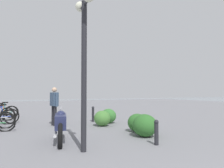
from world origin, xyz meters
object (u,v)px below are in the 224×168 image
at_px(bicycle_orange, 1,112).
at_px(bollard_mid, 93,114).
at_px(lamppost, 84,47).
at_px(bicycle_teal, 2,112).
at_px(motorcycle, 61,125).
at_px(pedestrian, 54,103).
at_px(bollard_near, 156,132).

distance_m(bicycle_orange, bollard_mid, 5.61).
xyz_separation_m(lamppost, bicycle_teal, (8.59, 2.17, -2.30)).
relative_size(motorcycle, bicycle_teal, 1.23).
bearing_deg(pedestrian, bicycle_orange, 29.44).
relative_size(bicycle_orange, pedestrian, 1.03).
bearing_deg(bollard_mid, pedestrian, 101.60).
height_order(bicycle_orange, bollard_mid, bicycle_orange).
height_order(bicycle_orange, pedestrian, pedestrian).
height_order(lamppost, bicycle_orange, lamppost).
xyz_separation_m(pedestrian, bollard_mid, (0.41, -1.99, -0.59)).
xyz_separation_m(lamppost, bollard_mid, (4.93, -2.04, -2.25)).
distance_m(bollard_near, bollard_mid, 5.16).
distance_m(bicycle_teal, bollard_near, 9.79).
relative_size(pedestrian, bollard_mid, 2.21).
bearing_deg(bicycle_teal, bicycle_orange, 108.38).
relative_size(motorcycle, pedestrian, 1.26).
bearing_deg(bicycle_teal, motorcycle, -165.58).
relative_size(bicycle_orange, bollard_near, 2.47).
bearing_deg(motorcycle, bicycle_orange, 14.98).
relative_size(lamppost, bicycle_teal, 2.29).
distance_m(motorcycle, bollard_near, 2.87).
xyz_separation_m(motorcycle, bicycle_teal, (7.23, 1.86, -0.14)).
bearing_deg(lamppost, bicycle_orange, 14.61).
bearing_deg(bicycle_teal, pedestrian, -151.44).
relative_size(lamppost, bollard_mid, 5.13).
bearing_deg(bollard_mid, bicycle_orange, 49.56).
distance_m(lamppost, bollard_mid, 5.79).
bearing_deg(bollard_near, lamppost, 83.63).
height_order(bollard_near, bollard_mid, bollard_mid).
bearing_deg(bicycle_teal, lamppost, -165.85).
bearing_deg(bollard_near, pedestrian, 23.09).
distance_m(lamppost, pedestrian, 4.82).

